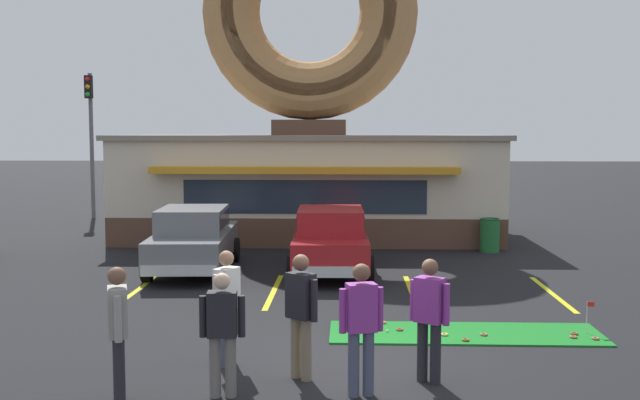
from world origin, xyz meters
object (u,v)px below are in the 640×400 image
at_px(traffic_light_pole, 91,126).
at_px(pedestrian_crossing_woman, 118,327).
at_px(car_red, 330,237).
at_px(car_grey, 194,237).
at_px(trash_bin, 490,235).
at_px(putting_flag_pin, 589,309).
at_px(pedestrian_hooded_kid, 222,329).
at_px(golf_ball, 387,331).
at_px(pedestrian_clipboard_woman, 301,310).
at_px(pedestrian_blue_sweater_man, 227,302).
at_px(pedestrian_leather_jacket_man, 361,322).
at_px(pedestrian_beanie_man, 429,314).

bearing_deg(traffic_light_pole, pedestrian_crossing_woman, -70.08).
distance_m(car_red, pedestrian_crossing_woman, 9.36).
distance_m(car_grey, trash_bin, 8.62).
distance_m(putting_flag_pin, pedestrian_hooded_kid, 6.61).
height_order(golf_ball, car_grey, car_grey).
distance_m(car_grey, pedestrian_crossing_woman, 9.09).
bearing_deg(pedestrian_clipboard_woman, car_red, 88.48).
bearing_deg(car_grey, trash_bin, 22.97).
height_order(car_red, trash_bin, car_red).
relative_size(pedestrian_blue_sweater_man, pedestrian_leather_jacket_man, 0.98).
height_order(pedestrian_blue_sweater_man, pedestrian_leather_jacket_man, pedestrian_leather_jacket_man).
bearing_deg(pedestrian_beanie_man, car_grey, 121.36).
xyz_separation_m(pedestrian_beanie_man, traffic_light_pole, (-11.44, 19.50, 2.75)).
xyz_separation_m(golf_ball, car_red, (-1.12, 5.61, 0.82)).
relative_size(golf_ball, traffic_light_pole, 0.01).
bearing_deg(pedestrian_crossing_woman, trash_bin, 60.55).
bearing_deg(trash_bin, car_grey, -157.03).
distance_m(putting_flag_pin, pedestrian_clipboard_woman, 5.40).
xyz_separation_m(golf_ball, pedestrian_beanie_man, (0.44, -2.50, 0.91)).
xyz_separation_m(pedestrian_clipboard_woman, traffic_light_pole, (-9.66, 19.42, 2.72)).
distance_m(pedestrian_clipboard_woman, trash_bin, 12.36).
bearing_deg(pedestrian_blue_sweater_man, golf_ball, 36.53).
bearing_deg(car_red, pedestrian_hooded_kid, -97.70).
relative_size(car_grey, pedestrian_crossing_woman, 2.65).
distance_m(pedestrian_crossing_woman, traffic_light_pole, 21.88).
bearing_deg(pedestrian_crossing_woman, car_red, 74.64).
xyz_separation_m(pedestrian_hooded_kid, trash_bin, (5.71, 12.16, -0.41)).
relative_size(pedestrian_clipboard_woman, traffic_light_pole, 0.30).
xyz_separation_m(pedestrian_beanie_man, trash_bin, (2.97, 11.49, -0.46)).
bearing_deg(pedestrian_beanie_man, golf_ball, 100.00).
distance_m(golf_ball, car_grey, 7.27).
bearing_deg(car_red, car_grey, 179.66).
bearing_deg(car_red, pedestrian_crossing_woman, -105.36).
bearing_deg(car_red, putting_flag_pin, -50.61).
xyz_separation_m(putting_flag_pin, pedestrian_leather_jacket_man, (-3.94, -3.13, 0.54)).
height_order(trash_bin, traffic_light_pole, traffic_light_pole).
relative_size(putting_flag_pin, car_grey, 0.12).
bearing_deg(pedestrian_blue_sweater_man, putting_flag_pin, 17.82).
bearing_deg(pedestrian_blue_sweater_man, pedestrian_leather_jacket_man, -32.12).
bearing_deg(traffic_light_pole, pedestrian_beanie_man, -59.62).
bearing_deg(car_grey, putting_flag_pin, -34.98).
xyz_separation_m(car_red, pedestrian_hooded_kid, (-1.19, -8.78, 0.04)).
bearing_deg(pedestrian_blue_sweater_man, traffic_light_pole, 114.37).
height_order(putting_flag_pin, pedestrian_blue_sweater_man, pedestrian_blue_sweater_man).
xyz_separation_m(golf_ball, pedestrian_clipboard_woman, (-1.33, -2.42, 0.94)).
xyz_separation_m(pedestrian_leather_jacket_man, pedestrian_beanie_man, (0.94, 0.56, -0.02)).
bearing_deg(pedestrian_hooded_kid, car_grey, 104.12).
bearing_deg(golf_ball, trash_bin, 69.24).
relative_size(pedestrian_blue_sweater_man, pedestrian_beanie_man, 0.99).
height_order(car_grey, pedestrian_beanie_man, pedestrian_beanie_man).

